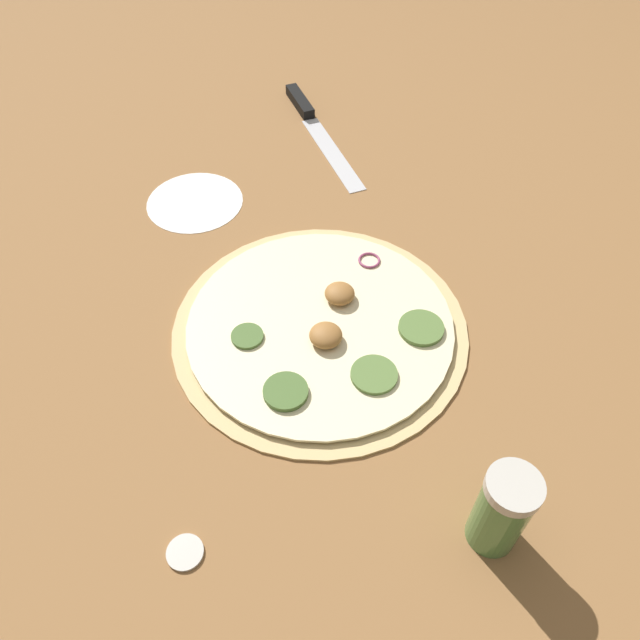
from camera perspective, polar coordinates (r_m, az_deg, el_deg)
name	(u,v)px	position (r m, az deg, el deg)	size (l,w,h in m)	color
ground_plane	(320,329)	(0.78, 0.00, -0.84)	(3.00, 3.00, 0.00)	olive
pizza	(322,327)	(0.77, 0.14, -0.63)	(0.37, 0.37, 0.03)	#D6B77A
knife	(309,116)	(1.14, -1.00, 18.14)	(0.26, 0.21, 0.02)	silver
spice_jar	(502,511)	(0.61, 16.30, -16.38)	(0.05, 0.05, 0.11)	#4C7F42
loose_cap	(185,552)	(0.65, -12.26, -20.00)	(0.04, 0.04, 0.01)	beige
flour_patch	(195,202)	(0.97, -11.37, 10.55)	(0.14, 0.14, 0.00)	white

